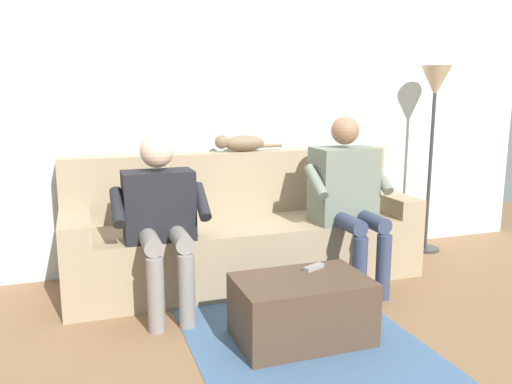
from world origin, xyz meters
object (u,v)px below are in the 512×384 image
(cat_on_backrest, at_px, (241,143))
(coffee_table, at_px, (301,309))
(couch, at_px, (244,236))
(person_left_seated, at_px, (347,191))
(remote_gray, at_px, (314,267))
(floor_lamp, at_px, (434,99))
(person_right_seated, at_px, (161,212))

(cat_on_backrest, bearing_deg, coffee_table, 87.51)
(couch, distance_m, person_left_seated, 0.83)
(remote_gray, xyz_separation_m, floor_lamp, (-1.59, -1.06, 0.94))
(person_right_seated, xyz_separation_m, floor_lamp, (-2.38, -0.50, 0.67))
(person_right_seated, bearing_deg, cat_on_backrest, -139.59)
(floor_lamp, bearing_deg, person_right_seated, 11.94)
(person_right_seated, distance_m, cat_on_backrest, 1.01)
(person_right_seated, relative_size, remote_gray, 7.81)
(person_left_seated, xyz_separation_m, remote_gray, (0.54, 0.60, -0.31))
(coffee_table, bearing_deg, cat_on_backrest, -92.49)
(floor_lamp, bearing_deg, coffee_table, 34.49)
(couch, height_order, person_right_seated, person_right_seated)
(person_right_seated, bearing_deg, remote_gray, 144.65)
(person_left_seated, relative_size, remote_gray, 8.42)
(cat_on_backrest, bearing_deg, person_right_seated, 40.41)
(couch, xyz_separation_m, person_left_seated, (-0.66, 0.34, 0.36))
(couch, relative_size, coffee_table, 3.47)
(remote_gray, height_order, floor_lamp, floor_lamp)
(couch, bearing_deg, remote_gray, 97.68)
(person_right_seated, distance_m, remote_gray, 1.00)
(person_right_seated, xyz_separation_m, cat_on_backrest, (-0.72, -0.61, 0.35))
(cat_on_backrest, xyz_separation_m, remote_gray, (-0.07, 1.17, -0.62))
(remote_gray, relative_size, floor_lamp, 0.09)
(coffee_table, distance_m, floor_lamp, 2.37)
(coffee_table, bearing_deg, person_right_seated, -45.60)
(coffee_table, height_order, floor_lamp, floor_lamp)
(floor_lamp, bearing_deg, cat_on_backrest, -3.75)
(person_right_seated, relative_size, floor_lamp, 0.70)
(person_left_seated, bearing_deg, remote_gray, 48.04)
(remote_gray, distance_m, floor_lamp, 2.13)
(cat_on_backrest, bearing_deg, person_left_seated, 136.55)
(remote_gray, bearing_deg, couch, -107.00)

